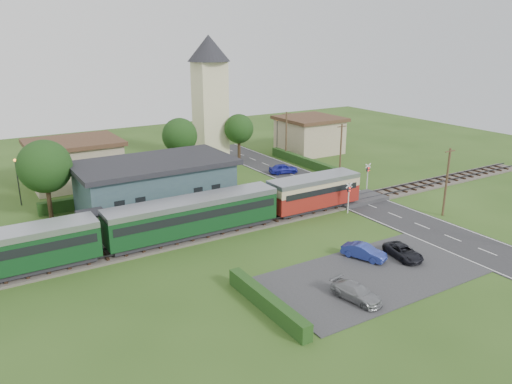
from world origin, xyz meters
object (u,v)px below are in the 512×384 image
car_park_silver (356,292)px  car_park_dark (403,252)px  equipment_hut (93,226)px  house_west (75,162)px  church_tower (210,89)px  car_on_road (283,169)px  train (160,222)px  crossing_signal_near (349,193)px  house_east (309,134)px  station_building (155,185)px  crossing_signal_far (368,173)px  car_park_blue (364,252)px  pedestrian_far (133,226)px  pedestrian_near (223,205)px

car_park_silver → car_park_dark: 8.55m
equipment_hut → house_west: house_west is taller
church_tower → car_on_road: bearing=-70.7°
train → church_tower: church_tower is taller
house_west → crossing_signal_near: house_west is taller
church_tower → crossing_signal_near: bearing=-87.2°
house_east → station_building: bearing=-156.6°
station_building → train: (-3.00, -8.99, -0.52)m
church_tower → crossing_signal_far: bearing=-70.0°
crossing_signal_near → car_park_blue: bearing=-125.0°
crossing_signal_near → train: bearing=172.9°
crossing_signal_near → car_on_road: crossing_signal_near is taller
car_park_blue → crossing_signal_near: bearing=32.9°
crossing_signal_far → house_east: bearing=71.9°
equipment_hut → car_park_silver: size_ratio=0.66×
house_west → house_east: (35.00, -1.00, 0.00)m
equipment_hut → pedestrian_far: bearing=-12.3°
house_west → car_on_road: house_west is taller
pedestrian_near → crossing_signal_far: bearing=174.2°
crossing_signal_far → car_park_blue: size_ratio=0.90×
church_tower → pedestrian_near: church_tower is taller
equipment_hut → car_on_road: size_ratio=0.67×
car_park_silver → pedestrian_near: 19.67m
church_tower → station_building: bearing=-131.4°
house_east → car_park_blue: bearing=-120.8°
train → house_west: (-2.00, 23.00, 0.61)m
church_tower → pedestrian_far: size_ratio=10.32×
equipment_hut → house_east: size_ratio=0.29×
station_building → church_tower: church_tower is taller
house_east → pedestrian_near: house_east is taller
train → car_park_blue: 17.45m
car_park_dark → pedestrian_near: size_ratio=2.53×
pedestrian_near → church_tower: bearing=-116.6°
equipment_hut → pedestrian_near: size_ratio=1.71×
church_tower → crossing_signal_near: church_tower is taller
station_building → car_park_blue: station_building is taller
car_on_road → car_park_silver: size_ratio=0.98×
station_building → train: size_ratio=0.37×
church_tower → train: bearing=-124.7°
pedestrian_far → car_park_blue: bearing=-148.9°
car_park_dark → pedestrian_near: (-7.99, 16.57, 0.59)m
house_west → car_park_silver: size_ratio=2.80×
station_building → train: bearing=-108.4°
house_west → car_park_dark: house_west is taller
car_park_dark → pedestrian_near: pedestrian_near is taller
church_tower → house_east: (15.00, -4.00, -7.43)m
station_building → pedestrian_far: (-4.69, -6.52, -1.39)m
pedestrian_far → car_on_road: bearing=-80.6°
crossing_signal_far → pedestrian_near: bearing=176.7°
station_building → house_west: (-5.00, 14.01, 0.10)m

